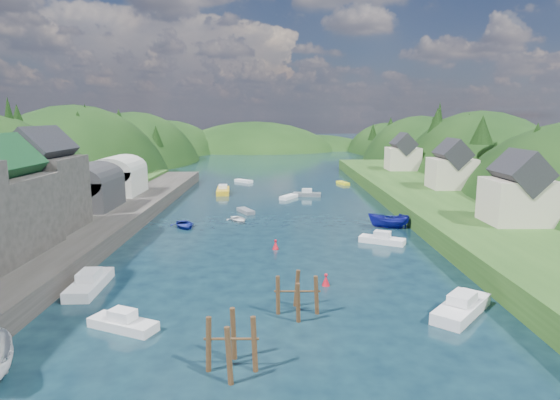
{
  "coord_description": "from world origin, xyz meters",
  "views": [
    {
      "loc": [
        -0.42,
        -29.97,
        14.5
      ],
      "look_at": [
        0.0,
        28.0,
        4.0
      ],
      "focal_mm": 30.0,
      "sensor_mm": 36.0,
      "label": 1
    }
  ],
  "objects_px": {
    "piling_cluster_far": "(297,299)",
    "channel_buoy_far": "(276,245)",
    "channel_buoy_near": "(326,280)",
    "piling_cluster_near": "(232,349)"
  },
  "relations": [
    {
      "from": "piling_cluster_far",
      "to": "channel_buoy_far",
      "type": "relative_size",
      "value": 3.22
    },
    {
      "from": "channel_buoy_near",
      "to": "channel_buoy_far",
      "type": "distance_m",
      "value": 12.05
    },
    {
      "from": "piling_cluster_far",
      "to": "channel_buoy_near",
      "type": "xyz_separation_m",
      "value": [
        2.73,
        5.85,
        -0.73
      ]
    },
    {
      "from": "channel_buoy_near",
      "to": "channel_buoy_far",
      "type": "height_order",
      "value": "same"
    },
    {
      "from": "piling_cluster_near",
      "to": "channel_buoy_near",
      "type": "relative_size",
      "value": 3.53
    },
    {
      "from": "piling_cluster_far",
      "to": "channel_buoy_near",
      "type": "height_order",
      "value": "piling_cluster_far"
    },
    {
      "from": "piling_cluster_near",
      "to": "channel_buoy_near",
      "type": "xyz_separation_m",
      "value": [
        6.84,
        13.66,
        -0.89
      ]
    },
    {
      "from": "piling_cluster_near",
      "to": "channel_buoy_far",
      "type": "height_order",
      "value": "piling_cluster_near"
    },
    {
      "from": "channel_buoy_far",
      "to": "piling_cluster_far",
      "type": "bearing_deg",
      "value": -84.51
    },
    {
      "from": "piling_cluster_far",
      "to": "channel_buoy_far",
      "type": "height_order",
      "value": "piling_cluster_far"
    }
  ]
}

